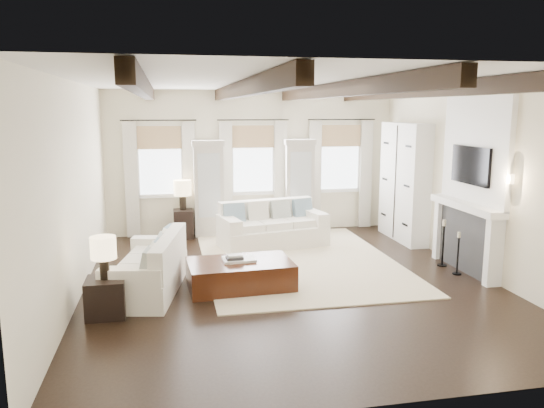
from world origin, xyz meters
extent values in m
plane|color=black|center=(0.00, 0.00, 0.00)|extent=(7.50, 7.50, 0.00)
cube|color=#F5EACB|center=(0.00, 3.75, 1.60)|extent=(6.50, 0.04, 3.20)
cube|color=#F5EACB|center=(0.00, -3.75, 1.60)|extent=(6.50, 0.04, 3.20)
cube|color=#F5EACB|center=(-3.25, 0.00, 1.60)|extent=(0.04, 7.50, 3.20)
cube|color=#F5EACB|center=(3.25, 0.00, 1.60)|extent=(0.04, 7.50, 3.20)
cube|color=white|center=(0.00, 0.00, 3.20)|extent=(6.50, 7.50, 0.04)
cube|color=black|center=(-2.20, 0.00, 3.08)|extent=(0.16, 7.40, 0.22)
cube|color=black|center=(-0.75, 0.00, 3.08)|extent=(0.16, 7.40, 0.22)
cube|color=black|center=(0.75, 0.00, 3.08)|extent=(0.16, 7.40, 0.22)
cube|color=black|center=(2.20, 0.00, 3.08)|extent=(0.16, 7.40, 0.22)
cube|color=white|center=(-2.05, 3.72, 1.65)|extent=(0.90, 0.03, 1.45)
cube|color=tan|center=(-2.05, 3.66, 2.18)|extent=(0.94, 0.04, 0.50)
cube|color=beige|center=(-2.67, 3.62, 1.27)|extent=(0.28, 0.08, 2.50)
cube|color=beige|center=(-1.43, 3.62, 1.27)|extent=(0.28, 0.08, 2.50)
cylinder|color=black|center=(-2.05, 3.61, 2.55)|extent=(1.60, 0.02, 0.02)
cube|color=white|center=(0.00, 3.72, 1.65)|extent=(0.90, 0.03, 1.45)
cube|color=tan|center=(0.00, 3.66, 2.18)|extent=(0.94, 0.04, 0.50)
cube|color=beige|center=(-0.62, 3.62, 1.27)|extent=(0.28, 0.08, 2.50)
cube|color=beige|center=(0.62, 3.62, 1.27)|extent=(0.28, 0.08, 2.50)
cylinder|color=black|center=(0.00, 3.61, 2.55)|extent=(1.60, 0.02, 0.02)
cube|color=white|center=(2.05, 3.72, 1.65)|extent=(0.90, 0.03, 1.45)
cube|color=tan|center=(2.05, 3.66, 2.18)|extent=(0.94, 0.04, 0.50)
cube|color=beige|center=(1.43, 3.62, 1.27)|extent=(0.28, 0.08, 2.50)
cube|color=beige|center=(2.67, 3.62, 1.27)|extent=(0.28, 0.08, 2.50)
cylinder|color=black|center=(2.05, 3.61, 2.55)|extent=(1.60, 0.02, 0.02)
cube|color=#B9B1A3|center=(-1.02, 3.53, 1.00)|extent=(0.64, 0.38, 2.00)
cube|color=#B2B7BA|center=(-1.02, 3.33, 1.15)|extent=(0.48, 0.02, 1.40)
cube|color=#B9B1A3|center=(-1.02, 3.53, 2.06)|extent=(0.70, 0.42, 0.12)
cube|color=#B9B1A3|center=(1.02, 3.53, 1.00)|extent=(0.64, 0.38, 2.00)
cube|color=#B2B7BA|center=(1.02, 3.33, 1.15)|extent=(0.48, 0.02, 1.40)
cube|color=#B9B1A3|center=(1.02, 3.53, 2.06)|extent=(0.70, 0.42, 0.12)
cube|color=#262628|center=(3.16, 0.00, 0.55)|extent=(0.18, 1.50, 1.10)
cube|color=black|center=(3.13, 0.00, 0.40)|extent=(0.10, 0.90, 0.70)
cube|color=white|center=(3.12, -0.82, 0.55)|extent=(0.26, 0.14, 1.10)
cube|color=white|center=(3.12, 0.82, 0.55)|extent=(0.26, 0.14, 1.10)
cube|color=white|center=(3.09, 0.00, 1.16)|extent=(0.32, 1.90, 0.12)
cube|color=white|center=(3.20, 0.00, 2.10)|extent=(0.10, 1.90, 1.80)
cube|color=black|center=(3.13, 0.00, 1.85)|extent=(0.07, 1.10, 0.64)
cylinder|color=#FFD899|center=(3.15, -1.05, 1.75)|extent=(0.10, 0.10, 0.14)
cube|color=silver|center=(3.05, 2.35, 1.25)|extent=(0.40, 1.70, 2.50)
cube|color=black|center=(2.84, 2.35, 1.25)|extent=(0.01, 0.02, 2.40)
cube|color=beige|center=(0.44, 1.13, 0.01)|extent=(3.47, 4.77, 0.02)
cube|color=white|center=(0.18, 2.30, 0.20)|extent=(2.29, 1.37, 0.41)
cube|color=white|center=(0.11, 2.66, 0.66)|extent=(2.05, 0.62, 0.51)
cube|color=white|center=(-0.74, 2.11, 0.54)|extent=(0.44, 0.95, 0.27)
cube|color=white|center=(1.10, 2.48, 0.54)|extent=(0.44, 0.95, 0.27)
cube|color=white|center=(-0.39, 2.13, 0.48)|extent=(0.68, 0.71, 0.14)
cube|color=white|center=(0.19, 2.25, 0.48)|extent=(0.68, 0.71, 0.14)
cube|color=white|center=(0.77, 2.37, 0.48)|extent=(0.68, 0.71, 0.14)
cube|color=slate|center=(-0.61, 2.34, 0.69)|extent=(0.46, 0.30, 0.45)
cube|color=silver|center=(-0.11, 2.44, 0.69)|extent=(0.46, 0.30, 0.45)
cube|color=beige|center=(0.39, 2.54, 0.69)|extent=(0.46, 0.30, 0.45)
cube|color=slate|center=(0.89, 2.65, 0.69)|extent=(0.46, 0.30, 0.45)
cube|color=white|center=(-2.27, -0.01, 0.20)|extent=(1.31, 2.19, 0.39)
cube|color=white|center=(-1.92, -0.07, 0.63)|extent=(0.59, 1.96, 0.49)
cube|color=white|center=(-2.10, 0.88, 0.52)|extent=(0.91, 0.42, 0.25)
cube|color=white|center=(-2.45, -0.89, 0.52)|extent=(0.91, 0.42, 0.25)
cube|color=white|center=(-2.21, 0.56, 0.46)|extent=(0.68, 0.65, 0.14)
cube|color=white|center=(-2.32, 0.00, 0.46)|extent=(0.68, 0.65, 0.14)
cube|color=white|center=(-2.43, -0.55, 0.46)|extent=(0.68, 0.65, 0.14)
cube|color=slate|center=(-1.94, 0.68, 0.66)|extent=(0.29, 0.44, 0.43)
cube|color=silver|center=(-2.00, 0.39, 0.66)|extent=(0.29, 0.44, 0.43)
cube|color=beige|center=(-2.06, 0.10, 0.66)|extent=(0.29, 0.44, 0.43)
cube|color=slate|center=(-2.11, -0.19, 0.66)|extent=(0.29, 0.44, 0.43)
cube|color=silver|center=(-2.17, -0.47, 0.66)|extent=(0.29, 0.44, 0.43)
cube|color=beige|center=(-2.23, -0.76, 0.66)|extent=(0.29, 0.44, 0.43)
cube|color=black|center=(-0.83, -0.11, 0.21)|extent=(1.67, 1.10, 0.42)
cube|color=white|center=(-0.84, -0.05, 0.44)|extent=(0.52, 0.41, 0.04)
cube|color=#262628|center=(-0.91, -0.10, 0.48)|extent=(0.27, 0.21, 0.04)
cube|color=beige|center=(-0.91, -0.09, 0.52)|extent=(0.23, 0.18, 0.03)
cube|color=black|center=(-2.78, -0.91, 0.26)|extent=(0.52, 0.52, 0.52)
cylinder|color=black|center=(-2.78, -0.91, 0.66)|extent=(0.13, 0.13, 0.28)
cylinder|color=#F9D89E|center=(-2.78, -0.91, 0.96)|extent=(0.34, 0.34, 0.30)
cube|color=black|center=(-1.60, 3.38, 0.31)|extent=(0.42, 0.42, 0.63)
cylinder|color=black|center=(-1.60, 3.38, 0.79)|extent=(0.15, 0.15, 0.31)
cylinder|color=#F9D89E|center=(-1.60, 3.38, 1.11)|extent=(0.38, 0.38, 0.34)
cylinder|color=black|center=(2.90, -0.15, 0.01)|extent=(0.15, 0.15, 0.02)
cylinder|color=black|center=(2.90, -0.15, 0.33)|extent=(0.03, 0.03, 0.65)
cylinder|color=beige|center=(2.90, -0.15, 0.69)|extent=(0.06, 0.06, 0.09)
cylinder|color=black|center=(2.90, 0.35, 0.01)|extent=(0.17, 0.17, 0.02)
cylinder|color=black|center=(2.90, 0.35, 0.37)|extent=(0.03, 0.03, 0.75)
cylinder|color=beige|center=(2.90, 0.35, 0.79)|extent=(0.06, 0.06, 0.11)
camera|label=1|loc=(-1.90, -8.08, 2.78)|focal=35.00mm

